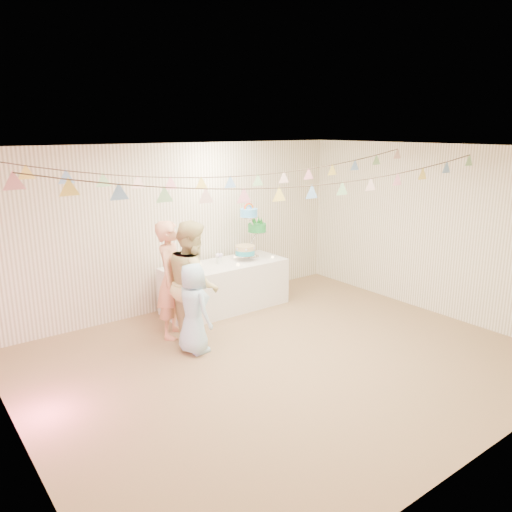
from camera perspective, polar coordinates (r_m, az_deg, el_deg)
floor at (r=6.39m, az=2.95°, el=-11.76°), size 6.00×6.00×0.00m
ceiling at (r=5.74m, az=3.29°, el=12.22°), size 6.00×6.00×0.00m
back_wall at (r=7.96m, az=-8.57°, el=3.27°), size 6.00×6.00×0.00m
front_wall at (r=4.42m, az=24.60°, el=-7.05°), size 6.00×6.00×0.00m
left_wall at (r=4.69m, az=-26.40°, el=-6.07°), size 5.00×5.00×0.00m
right_wall at (r=8.15m, az=19.50°, el=2.86°), size 5.00×5.00×0.00m
table at (r=7.98m, az=-3.54°, el=-3.44°), size 1.99×0.79×0.75m
cake_stand at (r=8.12m, az=-0.59°, el=2.76°), size 0.76×0.45×0.85m
cake_bottom at (r=8.06m, az=-1.18°, el=0.20°), size 0.31×0.31×0.15m
cake_middle at (r=8.31m, az=0.05°, el=2.55°), size 0.27×0.27×0.22m
cake_top_tier at (r=8.02m, az=-0.81°, el=4.08°), size 0.25×0.25×0.19m
platter at (r=7.51m, az=-7.45°, el=-1.61°), size 0.30×0.30×0.02m
posy at (r=7.85m, az=-4.24°, el=-0.23°), size 0.15×0.15×0.17m
person_adult_a at (r=6.90m, az=-9.63°, el=-2.67°), size 0.70×0.70×1.63m
person_adult_b at (r=6.65m, az=-7.21°, el=-3.05°), size 0.88×0.98×1.67m
person_child at (r=6.43m, az=-7.15°, el=-5.96°), size 0.42×0.60×1.19m
bunting_back at (r=6.63m, az=-2.99°, el=10.36°), size 5.60×1.10×0.40m
bunting_front at (r=5.61m, az=4.59°, el=9.27°), size 5.60×0.90×0.36m
tealight_0 at (r=7.35m, az=-8.14°, el=-1.98°), size 0.04×0.04×0.03m
tealight_1 at (r=7.84m, az=-6.44°, el=-0.88°), size 0.04×0.04×0.03m
tealight_2 at (r=7.75m, az=-2.07°, el=-0.98°), size 0.04×0.04×0.03m
tealight_3 at (r=8.24m, az=-2.40°, el=-0.05°), size 0.04×0.04×0.03m
tealight_4 at (r=8.20m, az=1.90°, el=-0.11°), size 0.04×0.04×0.03m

